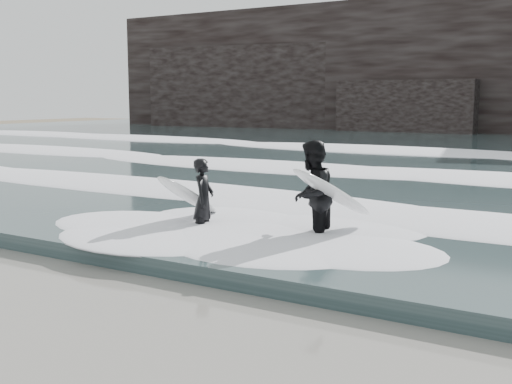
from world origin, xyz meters
TOP-DOWN VIEW (x-y plane):
  - sea at (0.00, 29.00)m, footprint 90.00×52.00m
  - foam_near at (0.00, 9.00)m, footprint 60.00×3.20m
  - foam_mid at (0.00, 16.00)m, footprint 60.00×4.00m
  - foam_far at (0.00, 25.00)m, footprint 60.00×4.80m
  - surfer_left at (-0.25, 5.55)m, footprint 0.99×1.92m
  - surfer_right at (2.03, 5.91)m, footprint 1.41×2.17m

SIDE VIEW (x-z plane):
  - sea at x=0.00m, z-range 0.00..0.30m
  - foam_near at x=0.00m, z-range 0.30..0.50m
  - foam_mid at x=0.00m, z-range 0.30..0.54m
  - foam_far at x=0.00m, z-range 0.30..0.60m
  - surfer_left at x=-0.25m, z-range 0.01..1.60m
  - surfer_right at x=2.03m, z-range 0.01..1.99m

